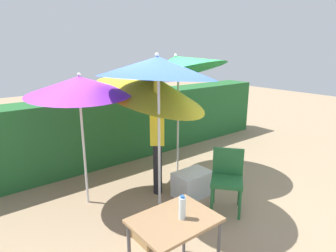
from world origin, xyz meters
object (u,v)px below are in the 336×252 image
Objects in this scene: umbrella_yellow at (177,65)px; cooler_box at (192,184)px; umbrella_rainbow at (158,68)px; crate_cardboard at (153,227)px; folding_table at (174,227)px; bottle_water at (182,208)px; chair_plastic at (227,176)px; umbrella_navy at (79,86)px; person_vendor at (157,136)px; umbrella_orange at (154,87)px.

umbrella_yellow reaches higher than cooler_box.
umbrella_rainbow is 2.00m from crate_cardboard.
umbrella_yellow is at bearing 49.69° from folding_table.
cooler_box is 2.43× the size of bottle_water.
umbrella_yellow is 10.12× the size of bottle_water.
chair_plastic is at bearing -77.79° from cooler_box.
umbrella_navy is 2.47× the size of folding_table.
crate_cardboard is (-0.44, -0.46, -1.90)m from umbrella_rainbow.
umbrella_yellow is at bearing 39.61° from umbrella_rainbow.
chair_plastic is 2.11× the size of crate_cardboard.
umbrella_navy is 2.44m from chair_plastic.
folding_table reaches higher than crate_cardboard.
umbrella_yellow reaches higher than umbrella_navy.
umbrella_yellow is at bearing 41.80° from crate_cardboard.
chair_plastic reaches higher than folding_table.
cooler_box is 1.22m from crate_cardboard.
crate_cardboard is 1.02m from bottle_water.
crate_cardboard is 0.53× the size of folding_table.
cooler_box is at bearing -113.71° from umbrella_yellow.
cooler_box is at bearing 43.45° from bottle_water.
bottle_water is (-1.28, -1.22, 0.63)m from cooler_box.
person_vendor is 1.51m from crate_cardboard.
folding_table is at bearing -108.35° from crate_cardboard.
umbrella_orange is 1.12× the size of umbrella_navy.
umbrella_orange is 2.77× the size of folding_table.
umbrella_navy is 4.67× the size of crate_cardboard.
bottle_water is (-0.17, -0.73, 0.68)m from crate_cardboard.
umbrella_rainbow is at bearing -178.34° from cooler_box.
umbrella_rainbow is 2.55× the size of chair_plastic.
umbrella_yellow is at bearing 80.24° from chair_plastic.
umbrella_navy is at bearing -179.34° from umbrella_yellow.
bottle_water is at bearing -116.82° from umbrella_rainbow.
crate_cardboard is (-1.25, 0.10, -0.36)m from chair_plastic.
umbrella_yellow is 2.09m from chair_plastic.
umbrella_yellow is 1.23× the size of umbrella_navy.
cooler_box is 1.85m from folding_table.
chair_plastic is 1.52× the size of cooler_box.
umbrella_orange is 1.65m from cooler_box.
umbrella_yellow reaches higher than folding_table.
person_vendor is (-0.68, -0.34, -1.07)m from umbrella_yellow.
umbrella_navy reaches higher than folding_table.
bottle_water reaches higher than cooler_box.
umbrella_rainbow is 1.95m from folding_table.
chair_plastic is at bearing 21.91° from folding_table.
folding_table is (-1.35, -1.18, 0.43)m from cooler_box.
person_vendor is 4.45× the size of crate_cardboard.
cooler_box is 1.88m from bottle_water.
folding_table is at bearing -120.02° from umbrella_rainbow.
umbrella_orange reaches higher than folding_table.
umbrella_navy is 1.42m from person_vendor.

